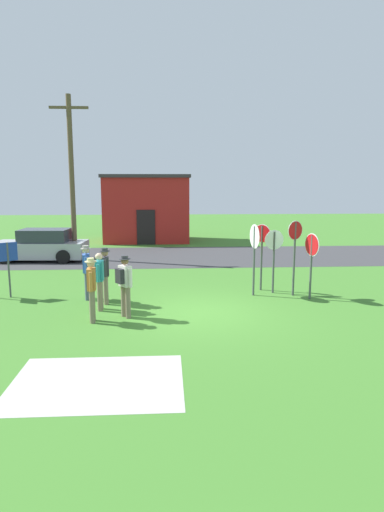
{
  "coord_description": "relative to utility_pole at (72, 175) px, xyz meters",
  "views": [
    {
      "loc": [
        -0.88,
        -12.06,
        3.68
      ],
      "look_at": [
        -0.05,
        2.17,
        1.3
      ],
      "focal_mm": 30.74,
      "sensor_mm": 36.0,
      "label": 1
    }
  ],
  "objects": [
    {
      "name": "utility_pole",
      "position": [
        0.0,
        0.0,
        0.0
      ],
      "size": [
        1.8,
        0.24,
        7.74
      ],
      "color": "brown",
      "rests_on": "ground"
    },
    {
      "name": "stop_sign_rear_left",
      "position": [
        8.64,
        -7.55,
        -2.4
      ],
      "size": [
        0.56,
        0.31,
        2.48
      ],
      "color": "#474C4C",
      "rests_on": "ground"
    },
    {
      "name": "info_panel_middle",
      "position": [
        -0.62,
        -7.26,
        -2.8
      ],
      "size": [
        0.53,
        0.33,
        1.8
      ],
      "color": "#4C4C51",
      "rests_on": "ground"
    },
    {
      "name": "person_near_signs",
      "position": [
        2.58,
        -8.19,
        -3.04
      ],
      "size": [
        0.41,
        0.57,
        1.74
      ],
      "color": "#7A6B56",
      "rests_on": "ground"
    },
    {
      "name": "parked_car_on_street",
      "position": [
        -1.52,
        -0.27,
        -3.36
      ],
      "size": [
        4.38,
        2.18,
        1.51
      ],
      "color": "#A5A8AD",
      "rests_on": "ground"
    },
    {
      "name": "stop_sign_far_back",
      "position": [
        7.34,
        -7.46,
        -2.43
      ],
      "size": [
        0.17,
        0.78,
        2.36
      ],
      "color": "#474C4C",
      "rests_on": "ground"
    },
    {
      "name": "person_with_sunhat",
      "position": [
        3.32,
        -9.66,
        -3.04
      ],
      "size": [
        0.47,
        0.48,
        1.74
      ],
      "color": "#7A6B56",
      "rests_on": "ground"
    },
    {
      "name": "stop_sign_nearest",
      "position": [
        9.05,
        -8.02,
        -2.61
      ],
      "size": [
        0.23,
        0.7,
        2.12
      ],
      "color": "#474C4C",
      "rests_on": "ground"
    },
    {
      "name": "ground_plane",
      "position": [
        5.36,
        -9.38,
        -4.05
      ],
      "size": [
        80.0,
        80.0,
        0.0
      ],
      "primitive_type": "plane",
      "color": "#3D7528"
    },
    {
      "name": "street_asphalt",
      "position": [
        5.36,
        0.5,
        -4.04
      ],
      "size": [
        60.0,
        6.4,
        0.01
      ],
      "primitive_type": "cube",
      "color": "#38383A",
      "rests_on": "ground"
    },
    {
      "name": "person_on_left",
      "position": [
        2.53,
        -8.88,
        -3.1
      ],
      "size": [
        0.23,
        0.57,
        1.69
      ],
      "color": "#7A6B56",
      "rests_on": "ground"
    },
    {
      "name": "building_background",
      "position": [
        3.25,
        6.73,
        -1.94
      ],
      "size": [
        5.42,
        3.88,
        4.2
      ],
      "color": "#B2231E",
      "rests_on": "ground"
    },
    {
      "name": "concrete_path",
      "position": [
        3.16,
        -13.67,
        -4.04
      ],
      "size": [
        3.2,
        2.4,
        0.01
      ],
      "primitive_type": "cube",
      "color": "#ADAAA3",
      "rests_on": "ground"
    },
    {
      "name": "stop_sign_tallest",
      "position": [
        8.06,
        -7.17,
        -2.61
      ],
      "size": [
        0.65,
        0.12,
        2.14
      ],
      "color": "#474C4C",
      "rests_on": "ground"
    },
    {
      "name": "person_in_blue",
      "position": [
        1.93,
        -7.65,
        -3.06
      ],
      "size": [
        0.32,
        0.56,
        1.74
      ],
      "color": "#4C5670",
      "rests_on": "ground"
    },
    {
      "name": "person_holding_notes",
      "position": [
        2.48,
        -10.0,
        -3.06
      ],
      "size": [
        0.32,
        0.57,
        1.74
      ],
      "color": "#7A6B56",
      "rests_on": "ground"
    },
    {
      "name": "stop_sign_leaning_right",
      "position": [
        7.74,
        -6.75,
        -2.52
      ],
      "size": [
        0.5,
        0.41,
        2.3
      ],
      "color": "#474C4C",
      "rests_on": "ground"
    }
  ]
}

